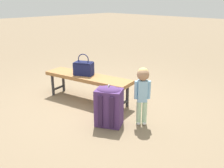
{
  "coord_description": "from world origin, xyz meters",
  "views": [
    {
      "loc": [
        2.82,
        -2.68,
        1.7
      ],
      "look_at": [
        0.25,
        -0.06,
        0.45
      ],
      "focal_mm": 40.59,
      "sensor_mm": 36.0,
      "label": 1
    }
  ],
  "objects": [
    {
      "name": "backpack_large",
      "position": [
        0.54,
        -0.41,
        0.3
      ],
      "size": [
        0.44,
        0.41,
        0.6
      ],
      "color": "#4C2D66",
      "rests_on": "ground"
    },
    {
      "name": "ground_plane",
      "position": [
        0.0,
        0.0,
        0.0
      ],
      "size": [
        40.0,
        40.0,
        0.0
      ],
      "primitive_type": "plane",
      "color": "#7F6B51",
      "rests_on": "ground"
    },
    {
      "name": "handbag",
      "position": [
        -0.44,
        -0.04,
        0.58
      ],
      "size": [
        0.37,
        0.31,
        0.37
      ],
      "color": "#191E4C",
      "rests_on": "park_bench"
    },
    {
      "name": "park_bench",
      "position": [
        -0.36,
        -0.03,
        0.39
      ],
      "size": [
        1.65,
        0.73,
        0.45
      ],
      "color": "#9E6B3D",
      "rests_on": "ground"
    },
    {
      "name": "child_standing",
      "position": [
        0.85,
        -0.08,
        0.55
      ],
      "size": [
        0.18,
        0.18,
        0.83
      ],
      "color": "#B2D8B2",
      "rests_on": "ground"
    },
    {
      "name": "backpack_small",
      "position": [
        0.2,
        -0.13,
        0.16
      ],
      "size": [
        0.23,
        0.21,
        0.33
      ],
      "color": "maroon",
      "rests_on": "ground"
    }
  ]
}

